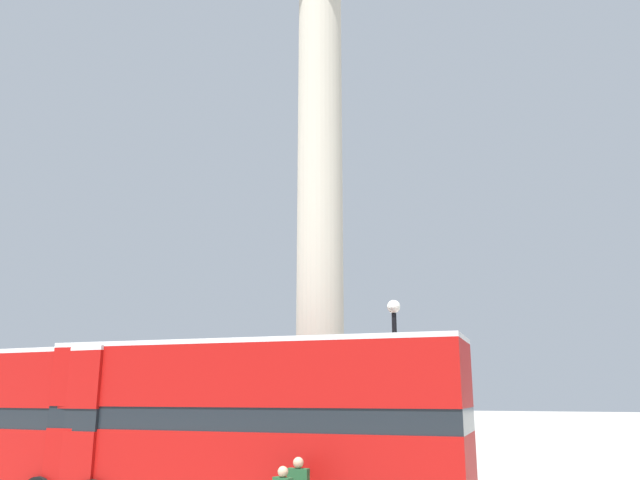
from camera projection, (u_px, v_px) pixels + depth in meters
monument_column at (320, 266)px, 22.06m from camera, size 4.42×4.42×20.88m
bus_a at (254, 420)px, 15.58m from camera, size 10.64×3.13×4.34m
street_lamp at (396, 393)px, 17.76m from camera, size 0.39×0.39×5.72m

